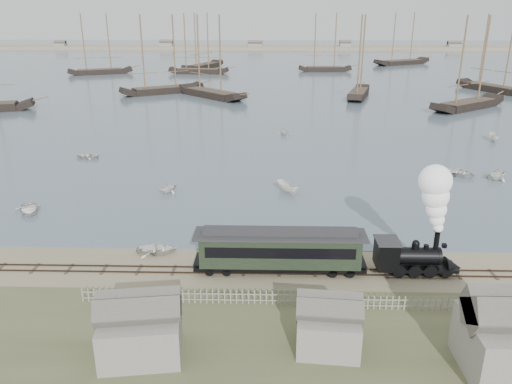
{
  "coord_description": "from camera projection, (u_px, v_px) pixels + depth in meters",
  "views": [
    {
      "loc": [
        -1.98,
        -39.41,
        20.93
      ],
      "look_at": [
        -3.23,
        8.11,
        3.5
      ],
      "focal_mm": 35.0,
      "sensor_mm": 36.0,
      "label": 1
    }
  ],
  "objects": [
    {
      "name": "rowboat_3",
      "position": [
        459.0,
        172.0,
        66.47
      ],
      "size": [
        4.99,
        5.31,
        0.9
      ],
      "primitive_type": "imported",
      "rotation": [
        0.0,
        0.0,
        0.97
      ],
      "color": "silver",
      "rests_on": "harbor_water"
    },
    {
      "name": "far_spit",
      "position": [
        273.0,
        49.0,
        278.78
      ],
      "size": [
        500.0,
        20.0,
        1.8
      ],
      "primitive_type": "cube",
      "color": "tan",
      "rests_on": "ground"
    },
    {
      "name": "schooner_4",
      "position": [
        474.0,
        63.0,
        108.16
      ],
      "size": [
        20.81,
        17.67,
        20.0
      ],
      "primitive_type": null,
      "rotation": [
        0.0,
        0.0,
        0.66
      ],
      "color": "black",
      "rests_on": "harbor_water"
    },
    {
      "name": "passenger_coach",
      "position": [
        280.0,
        249.0,
        41.54
      ],
      "size": [
        14.26,
        2.75,
        3.46
      ],
      "color": "black",
      "rests_on": "ground"
    },
    {
      "name": "harbor_water",
      "position": [
        274.0,
        64.0,
        203.69
      ],
      "size": [
        600.0,
        336.0,
        0.06
      ],
      "primitive_type": "cube",
      "color": "#485C67",
      "rests_on": "ground"
    },
    {
      "name": "shed_left",
      "position": [
        143.0,
        354.0,
        32.19
      ],
      "size": [
        5.0,
        4.0,
        4.1
      ],
      "primitive_type": null,
      "color": "slate",
      "rests_on": "ground"
    },
    {
      "name": "schooner_3",
      "position": [
        361.0,
        57.0,
        122.36
      ],
      "size": [
        9.13,
        18.73,
        20.0
      ],
      "primitive_type": null,
      "rotation": [
        0.0,
        0.0,
        1.29
      ],
      "color": "black",
      "rests_on": "harbor_water"
    },
    {
      "name": "rowboat_1",
      "position": [
        168.0,
        187.0,
        60.21
      ],
      "size": [
        3.47,
        3.47,
        1.39
      ],
      "primitive_type": "imported",
      "rotation": [
        0.0,
        0.0,
        2.35
      ],
      "color": "silver",
      "rests_on": "harbor_water"
    },
    {
      "name": "ground",
      "position": [
        290.0,
        261.0,
        44.15
      ],
      "size": [
        600.0,
        600.0,
        0.0
      ],
      "primitive_type": "plane",
      "color": "tan",
      "rests_on": "ground"
    },
    {
      "name": "locomotive",
      "position": [
        429.0,
        228.0,
        40.55
      ],
      "size": [
        7.31,
        2.73,
        9.11
      ],
      "color": "black",
      "rests_on": "ground"
    },
    {
      "name": "schooner_7",
      "position": [
        202.0,
        41.0,
        183.43
      ],
      "size": [
        14.16,
        24.12,
        20.0
      ],
      "primitive_type": null,
      "rotation": [
        0.0,
        0.0,
        1.18
      ],
      "color": "black",
      "rests_on": "harbor_water"
    },
    {
      "name": "schooner_9",
      "position": [
        404.0,
        39.0,
        197.86
      ],
      "size": [
        25.06,
        17.76,
        20.0
      ],
      "primitive_type": null,
      "rotation": [
        0.0,
        0.0,
        0.52
      ],
      "color": "black",
      "rests_on": "harbor_water"
    },
    {
      "name": "shed_mid",
      "position": [
        327.0,
        347.0,
        32.84
      ],
      "size": [
        4.0,
        3.5,
        3.6
      ],
      "primitive_type": null,
      "color": "slate",
      "rests_on": "ground"
    },
    {
      "name": "picket_fence_west",
      "position": [
        208.0,
        304.0,
        37.74
      ],
      "size": [
        19.0,
        0.1,
        1.2
      ],
      "primitive_type": null,
      "color": "slate",
      "rests_on": "ground"
    },
    {
      "name": "rowboat_0",
      "position": [
        28.0,
        209.0,
        54.34
      ],
      "size": [
        4.68,
        4.22,
        0.79
      ],
      "primitive_type": "imported",
      "rotation": [
        0.0,
        0.0,
        0.49
      ],
      "color": "silver",
      "rests_on": "harbor_water"
    },
    {
      "name": "rowboat_4",
      "position": [
        498.0,
        173.0,
        64.76
      ],
      "size": [
        4.02,
        4.16,
        1.68
      ],
      "primitive_type": "imported",
      "rotation": [
        0.0,
        0.0,
        5.26
      ],
      "color": "silver",
      "rests_on": "harbor_water"
    },
    {
      "name": "rail_track",
      "position": [
        291.0,
        272.0,
        42.26
      ],
      "size": [
        120.0,
        1.8,
        0.16
      ],
      "color": "#32241B",
      "rests_on": "ground"
    },
    {
      "name": "rowboat_5",
      "position": [
        493.0,
        137.0,
        83.89
      ],
      "size": [
        3.55,
        1.89,
        1.3
      ],
      "primitive_type": "imported",
      "rotation": [
        0.0,
        0.0,
        2.95
      ],
      "color": "silver",
      "rests_on": "harbor_water"
    },
    {
      "name": "schooner_5",
      "position": [
        497.0,
        53.0,
        131.72
      ],
      "size": [
        13.77,
        21.55,
        20.0
      ],
      "primitive_type": null,
      "rotation": [
        0.0,
        0.0,
        -1.12
      ],
      "color": "black",
      "rests_on": "harbor_water"
    },
    {
      "name": "picket_fence_east",
      "position": [
        463.0,
        311.0,
        36.8
      ],
      "size": [
        15.0,
        0.1,
        1.2
      ],
      "primitive_type": null,
      "color": "slate",
      "rests_on": "ground"
    },
    {
      "name": "rowboat_6",
      "position": [
        87.0,
        156.0,
        74.4
      ],
      "size": [
        2.95,
        3.83,
        0.73
      ],
      "primitive_type": "imported",
      "rotation": [
        0.0,
        0.0,
        4.59
      ],
      "color": "silver",
      "rests_on": "harbor_water"
    },
    {
      "name": "schooner_8",
      "position": [
        326.0,
        42.0,
        174.65
      ],
      "size": [
        18.64,
        4.75,
        20.0
      ],
      "primitive_type": null,
      "rotation": [
        0.0,
        0.0,
        0.03
      ],
      "color": "black",
      "rests_on": "harbor_water"
    },
    {
      "name": "rowboat_2",
      "position": [
        287.0,
        188.0,
        60.08
      ],
      "size": [
        3.52,
        3.27,
        1.35
      ],
      "primitive_type": "imported",
      "rotation": [
        0.0,
        0.0,
        3.85
      ],
      "color": "silver",
      "rests_on": "harbor_water"
    },
    {
      "name": "shed_right",
      "position": [
        510.0,
        371.0,
        30.69
      ],
      "size": [
        6.0,
        5.0,
        5.1
      ],
      "primitive_type": null,
      "color": "slate",
      "rests_on": "ground"
    },
    {
      "name": "rowboat_7",
      "position": [
        284.0,
        131.0,
        88.1
      ],
      "size": [
        3.12,
        2.79,
        1.47
      ],
      "primitive_type": "imported",
      "rotation": [
        0.0,
        0.0,
        0.15
      ],
      "color": "silver",
      "rests_on": "harbor_water"
    },
    {
      "name": "schooner_1",
      "position": [
        160.0,
        54.0,
        128.38
      ],
      "size": [
        21.47,
        15.65,
        20.0
      ],
      "primitive_type": null,
      "rotation": [
        0.0,
        0.0,
        0.54
      ],
      "color": "black",
      "rests_on": "harbor_water"
    },
    {
      "name": "schooner_2",
      "position": [
        210.0,
        56.0,
        122.68
      ],
      "size": [
        19.48,
        19.74,
        20.0
      ],
      "primitive_type": null,
      "rotation": [
        0.0,
        0.0,
        -0.8
      ],
      "color": "black",
      "rests_on": "harbor_water"
    },
    {
      "name": "beached_dinghy",
      "position": [
        157.0,
        249.0,
        45.43
      ],
      "size": [
        2.89,
        3.86,
        0.76
      ],
      "primitive_type": "imported",
      "rotation": [
        0.0,
        0.0,
        1.65
      ],
      "color": "silver",
      "rests_on": "ground"
    },
    {
      "name": "schooner_6",
      "position": [
        98.0,
        44.0,
        167.65
      ],
      "size": [
        21.39,
        12.87,
        20.0
      ],
      "primitive_type": null,
      "rotation": [
        0.0,
        0.0,
        0.41
      ],
      "color": "black",
      "rests_on": "harbor_water"
    },
    {
      "name": "schooner_10",
      "position": [
        198.0,
        44.0,
        168.83
      ],
      "size": [
        20.64,
        5.95,
        20.0
      ],
      "primitive_type": null,
      "rotation": [
        0.0,
        0.0,
        -0.06
      ],
      "color": "black",
      "rests_on": "harbor_water"
    }
  ]
}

